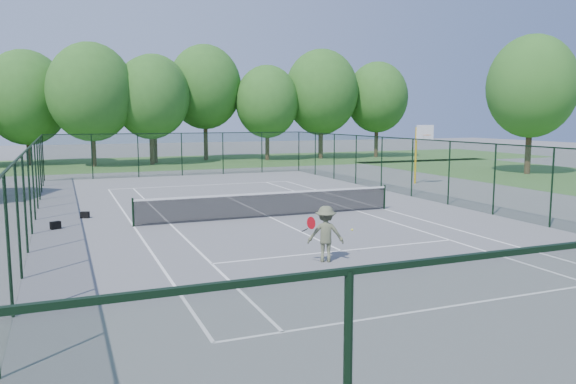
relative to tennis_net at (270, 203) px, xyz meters
The scene contains 11 objects.
ground 0.58m from the tennis_net, ahead, with size 140.00×140.00×0.00m, color slate.
grass_far 30.01m from the tennis_net, 90.00° to the left, with size 80.00×16.00×0.01m, color #477733.
court_lines 0.57m from the tennis_net, ahead, with size 11.05×23.85×0.01m.
tennis_net is the anchor object (origin of this frame).
fence_enclosure 0.98m from the tennis_net, ahead, with size 18.05×36.05×3.02m.
tree_line_far 30.48m from the tennis_net, 90.00° to the left, with size 39.40×6.40×9.70m.
basketball_goal 14.62m from the tennis_net, 30.15° to the left, with size 1.20×1.43×3.65m.
tree_side 26.13m from the tennis_net, 22.36° to the left, with size 6.30×6.30×9.97m.
sports_bag_a 8.27m from the tennis_net, behind, with size 0.35×0.21×0.28m, color black.
sports_bag_b 7.62m from the tennis_net, 159.49° to the left, with size 0.34×0.21×0.26m, color black.
tennis_player 7.43m from the tennis_net, 97.80° to the right, with size 1.98×0.95×1.61m.
Camera 1 is at (-7.91, -21.52, 4.11)m, focal length 35.00 mm.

